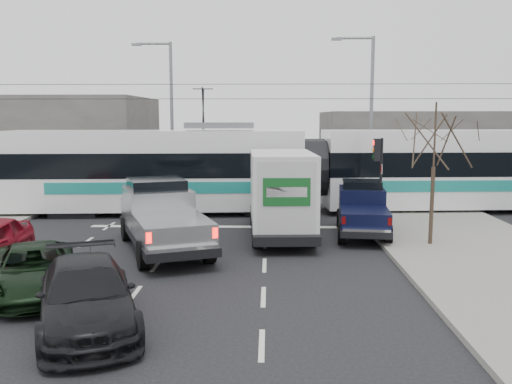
{
  "coord_description": "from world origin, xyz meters",
  "views": [
    {
      "loc": [
        1.84,
        -16.54,
        4.64
      ],
      "look_at": [
        1.34,
        3.84,
        1.8
      ],
      "focal_mm": 38.0,
      "sensor_mm": 36.0,
      "label": 1
    }
  ],
  "objects_px": {
    "street_lamp_far": "(169,109)",
    "tram": "(312,169)",
    "dark_car": "(86,295)",
    "bare_tree": "(435,141)",
    "silver_pickup": "(161,215)",
    "box_truck": "(281,195)",
    "navy_pickup": "(362,209)",
    "street_lamp_near": "(368,108)",
    "traffic_signal": "(378,162)",
    "green_car": "(35,270)"
  },
  "relations": [
    {
      "from": "traffic_signal",
      "to": "street_lamp_near",
      "type": "distance_m",
      "value": 7.91
    },
    {
      "from": "box_truck",
      "to": "silver_pickup",
      "type": "bearing_deg",
      "value": -157.21
    },
    {
      "from": "traffic_signal",
      "to": "box_truck",
      "type": "height_order",
      "value": "traffic_signal"
    },
    {
      "from": "street_lamp_far",
      "to": "tram",
      "type": "bearing_deg",
      "value": -37.58
    },
    {
      "from": "tram",
      "to": "green_car",
      "type": "distance_m",
      "value": 15.15
    },
    {
      "from": "bare_tree",
      "to": "dark_car",
      "type": "relative_size",
      "value": 1.0
    },
    {
      "from": "traffic_signal",
      "to": "navy_pickup",
      "type": "relative_size",
      "value": 0.71
    },
    {
      "from": "traffic_signal",
      "to": "bare_tree",
      "type": "bearing_deg",
      "value": -74.24
    },
    {
      "from": "box_truck",
      "to": "green_car",
      "type": "height_order",
      "value": "box_truck"
    },
    {
      "from": "street_lamp_near",
      "to": "silver_pickup",
      "type": "height_order",
      "value": "street_lamp_near"
    },
    {
      "from": "street_lamp_near",
      "to": "box_truck",
      "type": "xyz_separation_m",
      "value": [
        -5.03,
        -9.78,
        -3.47
      ]
    },
    {
      "from": "tram",
      "to": "box_truck",
      "type": "xyz_separation_m",
      "value": [
        -1.62,
        -5.55,
        -0.47
      ]
    },
    {
      "from": "bare_tree",
      "to": "traffic_signal",
      "type": "distance_m",
      "value": 4.28
    },
    {
      "from": "silver_pickup",
      "to": "traffic_signal",
      "type": "bearing_deg",
      "value": 5.44
    },
    {
      "from": "traffic_signal",
      "to": "dark_car",
      "type": "xyz_separation_m",
      "value": [
        -8.67,
        -11.6,
        -2.02
      ]
    },
    {
      "from": "street_lamp_far",
      "to": "tram",
      "type": "distance_m",
      "value": 10.65
    },
    {
      "from": "green_car",
      "to": "tram",
      "type": "bearing_deg",
      "value": 33.59
    },
    {
      "from": "bare_tree",
      "to": "silver_pickup",
      "type": "xyz_separation_m",
      "value": [
        -9.57,
        -0.32,
        -2.6
      ]
    },
    {
      "from": "traffic_signal",
      "to": "silver_pickup",
      "type": "xyz_separation_m",
      "value": [
        -8.44,
        -4.32,
        -1.55
      ]
    },
    {
      "from": "box_truck",
      "to": "street_lamp_near",
      "type": "bearing_deg",
      "value": 60.01
    },
    {
      "from": "box_truck",
      "to": "dark_car",
      "type": "bearing_deg",
      "value": -118.52
    },
    {
      "from": "tram",
      "to": "street_lamp_near",
      "type": "bearing_deg",
      "value": 47.1
    },
    {
      "from": "silver_pickup",
      "to": "box_truck",
      "type": "height_order",
      "value": "box_truck"
    },
    {
      "from": "box_truck",
      "to": "green_car",
      "type": "bearing_deg",
      "value": -135.91
    },
    {
      "from": "box_truck",
      "to": "dark_car",
      "type": "relative_size",
      "value": 1.35
    },
    {
      "from": "box_truck",
      "to": "green_car",
      "type": "distance_m",
      "value": 9.75
    },
    {
      "from": "traffic_signal",
      "to": "street_lamp_near",
      "type": "height_order",
      "value": "street_lamp_near"
    },
    {
      "from": "traffic_signal",
      "to": "dark_car",
      "type": "height_order",
      "value": "traffic_signal"
    },
    {
      "from": "street_lamp_near",
      "to": "navy_pickup",
      "type": "bearing_deg",
      "value": -100.87
    },
    {
      "from": "bare_tree",
      "to": "dark_car",
      "type": "height_order",
      "value": "bare_tree"
    },
    {
      "from": "dark_car",
      "to": "street_lamp_near",
      "type": "bearing_deg",
      "value": 42.13
    },
    {
      "from": "tram",
      "to": "silver_pickup",
      "type": "xyz_separation_m",
      "value": [
        -5.89,
        -7.59,
        -0.92
      ]
    },
    {
      "from": "bare_tree",
      "to": "silver_pickup",
      "type": "distance_m",
      "value": 9.93
    },
    {
      "from": "street_lamp_far",
      "to": "dark_car",
      "type": "relative_size",
      "value": 1.8
    },
    {
      "from": "street_lamp_far",
      "to": "dark_car",
      "type": "distance_m",
      "value": 21.64
    },
    {
      "from": "tram",
      "to": "dark_car",
      "type": "xyz_separation_m",
      "value": [
        -6.12,
        -14.86,
        -1.39
      ]
    },
    {
      "from": "silver_pickup",
      "to": "bare_tree",
      "type": "bearing_deg",
      "value": -19.72
    },
    {
      "from": "box_truck",
      "to": "tram",
      "type": "bearing_deg",
      "value": 70.88
    },
    {
      "from": "traffic_signal",
      "to": "street_lamp_near",
      "type": "bearing_deg",
      "value": 83.59
    },
    {
      "from": "navy_pickup",
      "to": "tram",
      "type": "bearing_deg",
      "value": 114.0
    },
    {
      "from": "street_lamp_near",
      "to": "silver_pickup",
      "type": "xyz_separation_m",
      "value": [
        -9.29,
        -11.82,
        -3.92
      ]
    },
    {
      "from": "bare_tree",
      "to": "navy_pickup",
      "type": "relative_size",
      "value": 0.98
    },
    {
      "from": "bare_tree",
      "to": "traffic_signal",
      "type": "bearing_deg",
      "value": 105.76
    },
    {
      "from": "street_lamp_far",
      "to": "traffic_signal",
      "type": "bearing_deg",
      "value": -41.72
    },
    {
      "from": "traffic_signal",
      "to": "green_car",
      "type": "distance_m",
      "value": 14.45
    },
    {
      "from": "traffic_signal",
      "to": "navy_pickup",
      "type": "bearing_deg",
      "value": -117.91
    },
    {
      "from": "street_lamp_far",
      "to": "green_car",
      "type": "relative_size",
      "value": 1.97
    },
    {
      "from": "street_lamp_near",
      "to": "traffic_signal",
      "type": "bearing_deg",
      "value": -96.41
    },
    {
      "from": "street_lamp_near",
      "to": "silver_pickup",
      "type": "relative_size",
      "value": 1.3
    },
    {
      "from": "navy_pickup",
      "to": "silver_pickup",
      "type": "bearing_deg",
      "value": -155.08
    }
  ]
}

